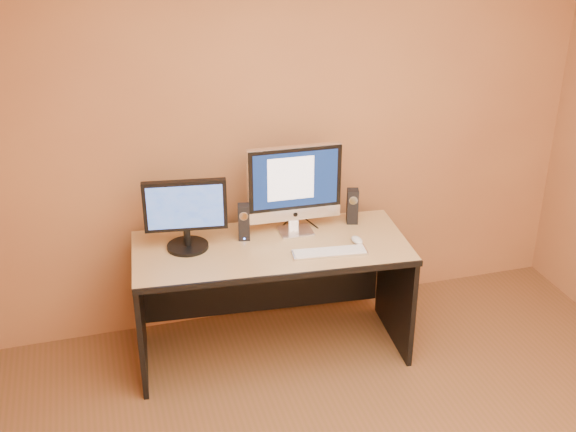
{
  "coord_description": "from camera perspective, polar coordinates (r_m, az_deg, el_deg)",
  "views": [
    {
      "loc": [
        -1.24,
        -2.26,
        2.82
      ],
      "look_at": [
        -0.19,
        1.4,
        1.01
      ],
      "focal_mm": 45.0,
      "sensor_mm": 36.0,
      "label": 1
    }
  ],
  "objects": [
    {
      "name": "imac",
      "position": [
        4.43,
        0.62,
        2.05
      ],
      "size": [
        0.6,
        0.24,
        0.57
      ],
      "primitive_type": null,
      "rotation": [
        0.0,
        0.0,
        -0.03
      ],
      "color": "silver",
      "rests_on": "desk"
    },
    {
      "name": "keyboard",
      "position": [
        4.3,
        3.32,
        -2.86
      ],
      "size": [
        0.46,
        0.17,
        0.02
      ],
      "primitive_type": "cube",
      "rotation": [
        0.0,
        0.0,
        -0.11
      ],
      "color": "silver",
      "rests_on": "desk"
    },
    {
      "name": "speaker_left",
      "position": [
        4.43,
        -3.51,
        -0.47
      ],
      "size": [
        0.09,
        0.09,
        0.23
      ],
      "primitive_type": null,
      "rotation": [
        0.0,
        0.0,
        -0.22
      ],
      "color": "black",
      "rests_on": "desk"
    },
    {
      "name": "desk",
      "position": [
        4.58,
        -1.28,
        -6.65
      ],
      "size": [
        1.72,
        0.87,
        0.77
      ],
      "primitive_type": null,
      "rotation": [
        0.0,
        0.0,
        -0.08
      ],
      "color": "tan",
      "rests_on": "ground"
    },
    {
      "name": "cable_a",
      "position": [
        4.68,
        1.65,
        -0.42
      ],
      "size": [
        0.06,
        0.23,
        0.01
      ],
      "primitive_type": "cylinder",
      "rotation": [
        1.57,
        0.0,
        0.23
      ],
      "color": "black",
      "rests_on": "desk"
    },
    {
      "name": "second_monitor",
      "position": [
        4.31,
        -8.09,
        0.08
      ],
      "size": [
        0.53,
        0.32,
        0.44
      ],
      "primitive_type": null,
      "rotation": [
        0.0,
        0.0,
        -0.14
      ],
      "color": "black",
      "rests_on": "desk"
    },
    {
      "name": "walls",
      "position": [
        2.99,
        11.0,
        -5.56
      ],
      "size": [
        4.0,
        4.0,
        2.6
      ],
      "primitive_type": null,
      "color": "#A66F43",
      "rests_on": "ground"
    },
    {
      "name": "mouse",
      "position": [
        4.43,
        5.47,
        -1.9
      ],
      "size": [
        0.07,
        0.11,
        0.04
      ],
      "primitive_type": "ellipsoid",
      "rotation": [
        0.0,
        0.0,
        0.07
      ],
      "color": "silver",
      "rests_on": "desk"
    },
    {
      "name": "cable_b",
      "position": [
        4.71,
        0.11,
        -0.23
      ],
      "size": [
        0.12,
        0.15,
        0.01
      ],
      "primitive_type": "cylinder",
      "rotation": [
        1.57,
        0.0,
        -0.67
      ],
      "color": "black",
      "rests_on": "desk"
    },
    {
      "name": "speaker_right",
      "position": [
        4.65,
        5.11,
        0.78
      ],
      "size": [
        0.09,
        0.09,
        0.23
      ],
      "primitive_type": null,
      "rotation": [
        0.0,
        0.0,
        -0.27
      ],
      "color": "black",
      "rests_on": "desk"
    }
  ]
}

